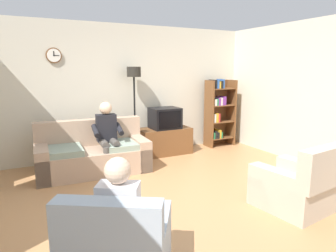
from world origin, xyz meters
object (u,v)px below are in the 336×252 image
(tv_stand, at_px, (164,141))
(floor_lamp, at_px, (134,87))
(person_in_left_armchair, at_px, (122,212))
(bookshelf, at_px, (218,111))
(armchair_near_bookshelf, at_px, (296,187))
(couch, at_px, (93,155))
(tv, at_px, (165,118))
(person_on_couch, at_px, (108,133))
(armchair_near_window, at_px, (120,252))

(tv_stand, distance_m, floor_lamp, 1.33)
(tv_stand, distance_m, person_in_left_armchair, 3.93)
(bookshelf, bearing_deg, armchair_near_bookshelf, -108.35)
(couch, distance_m, tv, 1.77)
(couch, bearing_deg, person_on_couch, -23.68)
(bookshelf, bearing_deg, armchair_near_window, -135.40)
(floor_lamp, relative_size, person_on_couch, 1.49)
(couch, distance_m, floor_lamp, 1.62)
(tv_stand, height_order, tv, tv)
(tv, height_order, person_in_left_armchair, person_in_left_armchair)
(person_on_couch, bearing_deg, armchair_near_bookshelf, -54.82)
(tv, xyz_separation_m, floor_lamp, (-0.63, 0.12, 0.67))
(couch, height_order, bookshelf, bookshelf)
(person_on_couch, bearing_deg, person_in_left_armchair, -103.32)
(couch, bearing_deg, armchair_near_window, -98.66)
(floor_lamp, bearing_deg, armchair_near_window, -112.58)
(armchair_near_bookshelf, distance_m, person_on_couch, 3.12)
(tv_stand, relative_size, bookshelf, 0.70)
(couch, relative_size, person_on_couch, 1.57)
(couch, bearing_deg, person_in_left_armchair, -97.98)
(bookshelf, height_order, person_in_left_armchair, bookshelf)
(tv, xyz_separation_m, person_in_left_armchair, (-2.04, -3.31, -0.18))
(tv_stand, relative_size, armchair_near_window, 0.94)
(armchair_near_bookshelf, distance_m, person_in_left_armchair, 2.46)
(couch, xyz_separation_m, bookshelf, (3.08, 0.54, 0.51))
(couch, distance_m, armchair_near_window, 2.98)
(bookshelf, xyz_separation_m, floor_lamp, (-2.07, 0.03, 0.63))
(armchair_near_bookshelf, bearing_deg, tv, 97.17)
(tv, bearing_deg, person_in_left_armchair, -121.69)
(couch, xyz_separation_m, armchair_near_bookshelf, (2.03, -2.63, -0.02))
(bookshelf, distance_m, person_in_left_armchair, 4.88)
(couch, xyz_separation_m, person_in_left_armchair, (-0.40, -2.87, 0.29))
(person_on_couch, bearing_deg, tv_stand, 22.61)
(tv, distance_m, bookshelf, 1.44)
(couch, xyz_separation_m, tv, (1.64, 0.45, 0.47))
(couch, height_order, armchair_near_bookshelf, same)
(tv_stand, relative_size, person_in_left_armchair, 0.98)
(armchair_near_window, height_order, person_on_couch, person_on_couch)
(tv_stand, distance_m, armchair_near_bookshelf, 3.13)
(bookshelf, relative_size, armchair_near_window, 1.35)
(tv, bearing_deg, bookshelf, 3.74)
(tv, relative_size, person_in_left_armchair, 0.54)
(armchair_near_bookshelf, bearing_deg, person_in_left_armchair, -174.54)
(tv_stand, xyz_separation_m, person_on_couch, (-1.39, -0.58, 0.42))
(tv_stand, xyz_separation_m, armchair_near_window, (-2.09, -3.41, 0.01))
(tv_stand, bearing_deg, armchair_near_bookshelf, -82.89)
(person_on_couch, distance_m, person_in_left_armchair, 2.83)
(armchair_near_window, relative_size, person_in_left_armchair, 1.04)
(bookshelf, bearing_deg, floor_lamp, 179.19)
(tv, xyz_separation_m, person_on_couch, (-1.39, -0.56, -0.08))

